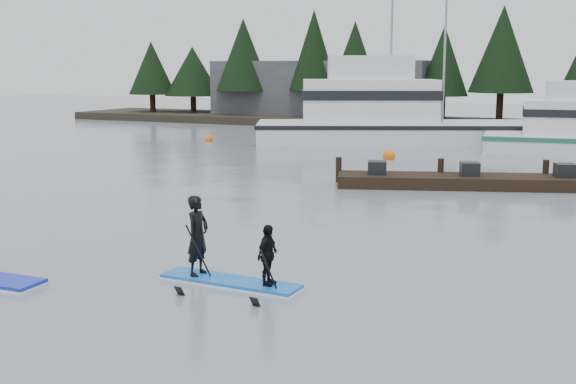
% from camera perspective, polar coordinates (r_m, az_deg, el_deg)
% --- Properties ---
extents(ground, '(160.00, 160.00, 0.00)m').
position_cam_1_polar(ground, '(15.24, -9.41, -7.63)').
color(ground, gray).
rests_on(ground, ground).
extents(far_shore, '(70.00, 8.00, 0.60)m').
position_cam_1_polar(far_shore, '(54.82, 15.75, 5.08)').
color(far_shore, '#2D281E').
rests_on(far_shore, ground).
extents(treeline, '(60.00, 4.00, 8.00)m').
position_cam_1_polar(treeline, '(54.85, 15.74, 4.76)').
color(treeline, black).
rests_on(treeline, ground).
extents(waterfront_building, '(18.00, 6.00, 5.00)m').
position_cam_1_polar(waterfront_building, '(60.30, 2.77, 7.93)').
color(waterfront_building, '#4C4C51').
rests_on(waterfront_building, ground).
extents(fishing_boat_large, '(17.88, 11.39, 9.85)m').
position_cam_1_polar(fishing_boat_large, '(43.63, 8.43, 4.78)').
color(fishing_boat_large, silver).
rests_on(fishing_boat_large, ground).
extents(floating_dock, '(13.82, 6.17, 0.47)m').
position_cam_1_polar(floating_dock, '(28.67, 18.08, 0.73)').
color(floating_dock, black).
rests_on(floating_dock, ground).
extents(buoy_a, '(0.49, 0.49, 0.49)m').
position_cam_1_polar(buoy_a, '(44.84, -6.29, 4.01)').
color(buoy_a, '#FF660C').
rests_on(buoy_a, ground).
extents(buoy_b, '(0.61, 0.61, 0.61)m').
position_cam_1_polar(buoy_b, '(36.31, 7.97, 2.59)').
color(buoy_b, '#FF660C').
rests_on(buoy_b, ground).
extents(paddleboard_duo, '(3.16, 1.13, 2.31)m').
position_cam_1_polar(paddleboard_duo, '(15.32, -4.94, -4.81)').
color(paddleboard_duo, blue).
rests_on(paddleboard_duo, ground).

